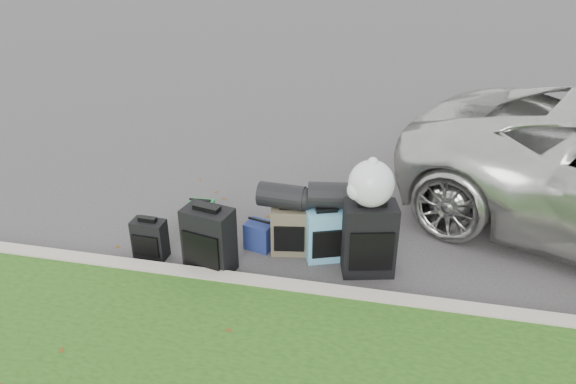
% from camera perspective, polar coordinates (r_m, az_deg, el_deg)
% --- Properties ---
extents(ground, '(120.00, 120.00, 0.00)m').
position_cam_1_polar(ground, '(6.63, 0.49, -5.08)').
color(ground, '#383535').
rests_on(ground, ground).
extents(curb, '(120.00, 0.18, 0.15)m').
position_cam_1_polar(curb, '(5.79, -1.53, -9.69)').
color(curb, '#9E937F').
rests_on(curb, ground).
extents(suitcase_small_black, '(0.38, 0.22, 0.46)m').
position_cam_1_polar(suitcase_small_black, '(6.44, -13.84, -4.66)').
color(suitcase_small_black, black).
rests_on(suitcase_small_black, ground).
extents(suitcase_large_black_left, '(0.57, 0.41, 0.74)m').
position_cam_1_polar(suitcase_large_black_left, '(6.03, -8.01, -4.88)').
color(suitcase_large_black_left, black).
rests_on(suitcase_large_black_left, ground).
extents(suitcase_olive, '(0.45, 0.32, 0.56)m').
position_cam_1_polar(suitcase_olive, '(6.32, 0.17, -3.90)').
color(suitcase_olive, '#433E2D').
rests_on(suitcase_olive, ground).
extents(suitcase_teal, '(0.48, 0.38, 0.60)m').
position_cam_1_polar(suitcase_teal, '(6.21, 3.83, -4.39)').
color(suitcase_teal, teal).
rests_on(suitcase_teal, ground).
extents(suitcase_large_black_right, '(0.61, 0.44, 0.82)m').
position_cam_1_polar(suitcase_large_black_right, '(5.98, 8.23, -4.75)').
color(suitcase_large_black_right, black).
rests_on(suitcase_large_black_right, ground).
extents(tote_green, '(0.31, 0.25, 0.33)m').
position_cam_1_polar(tote_green, '(6.93, -8.80, -2.29)').
color(tote_green, '#1B7B35').
rests_on(tote_green, ground).
extents(tote_navy, '(0.35, 0.30, 0.32)m').
position_cam_1_polar(tote_navy, '(6.46, -2.91, -4.43)').
color(tote_navy, navy).
rests_on(tote_navy, ground).
extents(duffel_left, '(0.53, 0.31, 0.28)m').
position_cam_1_polar(duffel_left, '(6.14, -0.65, -0.41)').
color(duffel_left, black).
rests_on(duffel_left, suitcase_olive).
extents(duffel_right, '(0.56, 0.37, 0.29)m').
position_cam_1_polar(duffel_right, '(6.07, 4.49, -0.33)').
color(duffel_right, black).
rests_on(duffel_right, suitcase_teal).
extents(trash_bag, '(0.47, 0.47, 0.47)m').
position_cam_1_polar(trash_bag, '(5.68, 8.46, 0.85)').
color(trash_bag, silver).
rests_on(trash_bag, suitcase_large_black_right).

